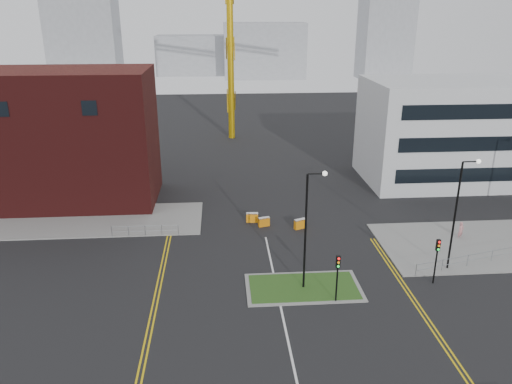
% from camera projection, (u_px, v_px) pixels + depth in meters
% --- Properties ---
extents(ground, '(200.00, 200.00, 0.00)m').
position_uv_depth(ground, '(292.00, 359.00, 29.73)').
color(ground, black).
rests_on(ground, ground).
extents(pavement_left, '(28.00, 8.00, 0.12)m').
position_uv_depth(pavement_left, '(58.00, 221.00, 48.91)').
color(pavement_left, slate).
rests_on(pavement_left, ground).
extents(island_kerb, '(8.60, 4.60, 0.08)m').
position_uv_depth(island_kerb, '(303.00, 287.00, 37.35)').
color(island_kerb, slate).
rests_on(island_kerb, ground).
extents(grass_island, '(8.00, 4.00, 0.12)m').
position_uv_depth(grass_island, '(303.00, 287.00, 37.34)').
color(grass_island, '#224316').
rests_on(grass_island, ground).
extents(brick_building, '(24.20, 10.07, 14.24)m').
position_uv_depth(brick_building, '(37.00, 140.00, 51.98)').
color(brick_building, '#431110').
rests_on(brick_building, ground).
extents(office_block, '(25.00, 12.20, 12.00)m').
position_uv_depth(office_block, '(471.00, 131.00, 59.41)').
color(office_block, silver).
rests_on(office_block, ground).
extents(streetlamp_island, '(1.46, 0.36, 9.18)m').
position_uv_depth(streetlamp_island, '(309.00, 222.00, 35.51)').
color(streetlamp_island, black).
rests_on(streetlamp_island, ground).
extents(streetlamp_right_near, '(1.46, 0.36, 9.18)m').
position_uv_depth(streetlamp_right_near, '(459.00, 207.00, 38.22)').
color(streetlamp_right_near, black).
rests_on(streetlamp_right_near, ground).
extents(traffic_light_island, '(0.28, 0.33, 3.65)m').
position_uv_depth(traffic_light_island, '(338.00, 270.00, 34.73)').
color(traffic_light_island, black).
rests_on(traffic_light_island, ground).
extents(traffic_light_right, '(0.28, 0.33, 3.65)m').
position_uv_depth(traffic_light_right, '(437.00, 253.00, 37.16)').
color(traffic_light_right, black).
rests_on(traffic_light_right, ground).
extents(railing_left, '(6.05, 0.05, 1.10)m').
position_uv_depth(railing_left, '(145.00, 229.00, 45.56)').
color(railing_left, gray).
rests_on(railing_left, ground).
extents(centre_line, '(0.15, 30.00, 0.01)m').
position_uv_depth(centre_line, '(288.00, 339.00, 31.60)').
color(centre_line, silver).
rests_on(centre_line, ground).
extents(yellow_left_a, '(0.12, 24.00, 0.01)m').
position_uv_depth(yellow_left_a, '(158.00, 280.00, 38.47)').
color(yellow_left_a, gold).
rests_on(yellow_left_a, ground).
extents(yellow_left_b, '(0.12, 24.00, 0.01)m').
position_uv_depth(yellow_left_b, '(162.00, 280.00, 38.49)').
color(yellow_left_b, gold).
rests_on(yellow_left_b, ground).
extents(yellow_right_a, '(0.12, 20.00, 0.01)m').
position_uv_depth(yellow_right_a, '(411.00, 298.00, 36.01)').
color(yellow_right_a, gold).
rests_on(yellow_right_a, ground).
extents(yellow_right_b, '(0.12, 20.00, 0.01)m').
position_uv_depth(yellow_right_b, '(415.00, 298.00, 36.03)').
color(yellow_right_b, gold).
rests_on(yellow_right_b, ground).
extents(skyline_a, '(18.00, 12.00, 22.00)m').
position_uv_depth(skyline_a, '(85.00, 43.00, 135.48)').
color(skyline_a, gray).
rests_on(skyline_a, ground).
extents(skyline_b, '(24.00, 12.00, 16.00)m').
position_uv_depth(skyline_b, '(264.00, 50.00, 149.36)').
color(skyline_b, gray).
rests_on(skyline_b, ground).
extents(skyline_c, '(14.00, 12.00, 28.00)m').
position_uv_depth(skyline_c, '(386.00, 30.00, 145.05)').
color(skyline_c, gray).
rests_on(skyline_c, ground).
extents(skyline_d, '(30.00, 12.00, 12.00)m').
position_uv_depth(skyline_d, '(205.00, 55.00, 158.16)').
color(skyline_d, gray).
rests_on(skyline_d, ground).
extents(pedestrian, '(0.70, 0.60, 1.62)m').
position_uv_depth(pedestrian, '(461.00, 230.00, 45.14)').
color(pedestrian, '#BA787B').
rests_on(pedestrian, ground).
extents(barrier_left, '(1.18, 0.47, 0.97)m').
position_uv_depth(barrier_left, '(252.00, 217.00, 48.76)').
color(barrier_left, orange).
rests_on(barrier_left, ground).
extents(barrier_mid, '(1.14, 0.64, 0.91)m').
position_uv_depth(barrier_mid, '(264.00, 221.00, 47.83)').
color(barrier_mid, '#CB710B').
rests_on(barrier_mid, ground).
extents(barrier_right, '(1.20, 0.81, 0.96)m').
position_uv_depth(barrier_right, '(300.00, 223.00, 47.31)').
color(barrier_right, orange).
rests_on(barrier_right, ground).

